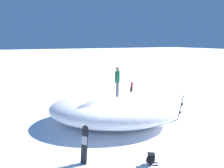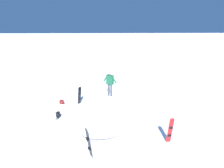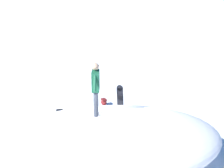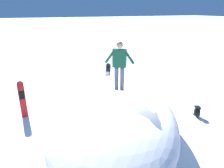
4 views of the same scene
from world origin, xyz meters
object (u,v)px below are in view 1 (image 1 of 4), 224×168
(snowboard_tertiary_upright, at_px, (181,107))
(backpack_near, at_px, (151,159))
(snowboard_secondary_upright, at_px, (131,91))
(snowboard_primary_upright, at_px, (85,144))
(snowboarder_standing, at_px, (117,79))

(snowboard_tertiary_upright, distance_m, backpack_near, 4.80)
(snowboard_secondary_upright, bearing_deg, snowboard_tertiary_upright, 12.53)
(snowboard_primary_upright, distance_m, snowboard_secondary_upright, 7.79)
(snowboard_primary_upright, bearing_deg, snowboarder_standing, 132.57)
(snowboarder_standing, relative_size, snowboard_secondary_upright, 1.05)
(backpack_near, bearing_deg, snowboard_primary_upright, -117.84)
(snowboard_primary_upright, height_order, backpack_near, snowboard_primary_upright)
(snowboard_primary_upright, bearing_deg, snowboard_secondary_upright, 135.84)
(snowboard_secondary_upright, bearing_deg, snowboarder_standing, -41.44)
(snowboarder_standing, height_order, snowboard_tertiary_upright, snowboarder_standing)
(snowboard_primary_upright, bearing_deg, backpack_near, 62.16)
(snowboard_secondary_upright, bearing_deg, snowboard_primary_upright, -44.16)
(snowboarder_standing, height_order, snowboard_secondary_upright, snowboarder_standing)
(snowboard_tertiary_upright, bearing_deg, snowboarder_standing, -107.01)
(snowboard_primary_upright, distance_m, backpack_near, 2.69)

